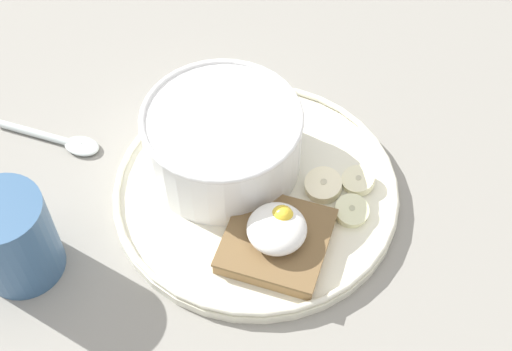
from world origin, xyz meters
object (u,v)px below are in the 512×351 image
Objects in this scene: oatmeal_bowl at (223,139)px; poached_egg at (277,227)px; banana_slice_front at (358,181)px; spoon at (61,140)px; toast_slice at (276,241)px; banana_slice_back at (351,211)px; banana_slice_left at (323,185)px; coffee_mug at (12,237)px.

oatmeal_bowl is 10.44cm from poached_egg.
banana_slice_front is 0.36× the size of spoon.
toast_slice is 1.95cm from poached_egg.
toast_slice is 2.40× the size of banana_slice_back.
banana_slice_left is at bearing -100.80° from oatmeal_bowl.
poached_egg is at bearing 123.43° from banana_slice_back.
oatmeal_bowl reaches higher than poached_egg.
poached_egg is 10.42cm from banana_slice_front.
poached_egg reaches higher than banana_slice_left.
banana_slice_front is 0.95× the size of banana_slice_back.
coffee_mug reaches higher than banana_slice_front.
coffee_mug is (-12.22, 28.31, 2.94)cm from banana_slice_front.
toast_slice is 2.53× the size of banana_slice_front.
oatmeal_bowl is 2.80× the size of poached_egg.
banana_slice_back is 0.49× the size of coffee_mug.
oatmeal_bowl is at bearing 36.14° from poached_egg.
coffee_mug reaches higher than toast_slice.
spoon is (1.02, 16.64, -4.11)cm from oatmeal_bowl.
poached_egg is at bearing 139.02° from banana_slice_front.
toast_slice is at bearing 139.20° from banana_slice_front.
banana_slice_back is at bearing -56.13° from toast_slice.
banana_slice_back is at bearing -100.31° from spoon.
toast_slice reaches higher than banana_slice_front.
banana_slice_front is 3.56cm from banana_slice_back.
spoon is at bearing 86.50° from oatmeal_bowl.
oatmeal_bowl is at bearing 86.76° from banana_slice_front.
poached_egg is (-8.41, -6.14, -0.70)cm from oatmeal_bowl.
banana_slice_front is 0.46× the size of coffee_mug.
banana_slice_left is at bearing 109.38° from banana_slice_front.
coffee_mug is (-8.68, 27.91, 2.91)cm from banana_slice_back.
coffee_mug is 14.60cm from spoon.
banana_slice_front is at bearing -93.24° from oatmeal_bowl.
oatmeal_bowl is 3.46× the size of banana_slice_back.
oatmeal_bowl is 1.44× the size of toast_slice.
banana_slice_back is at bearing 173.54° from banana_slice_front.
spoon is (2.86, 26.28, -1.30)cm from banana_slice_left.
banana_slice_front is at bearing -6.46° from banana_slice_back.
toast_slice is 1.95× the size of poached_egg.
toast_slice is at bearing 152.00° from banana_slice_left.
coffee_mug reaches higher than poached_egg.
banana_slice_left is 1.12× the size of banana_slice_back.
banana_slice_back is (-2.43, -2.77, -0.11)cm from banana_slice_left.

